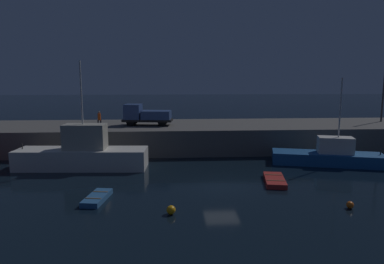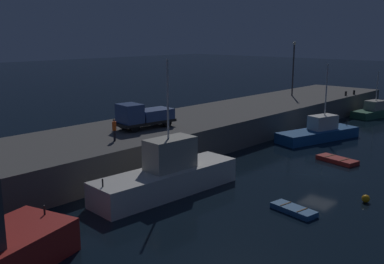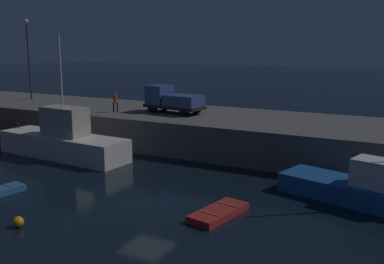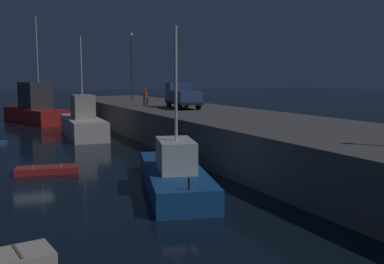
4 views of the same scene
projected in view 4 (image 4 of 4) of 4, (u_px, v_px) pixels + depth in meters
name	position (u px, v px, depth m)	size (l,w,h in m)	color
ground_plane	(32.00, 161.00, 29.00)	(320.00, 320.00, 0.00)	black
pier_quay	(222.00, 130.00, 34.99)	(73.52, 10.38, 2.70)	#5B5956
fishing_trawler_red	(36.00, 109.00, 54.10)	(12.87, 6.89, 12.73)	red
fishing_boat_white	(174.00, 173.00, 21.69)	(10.11, 5.21, 7.89)	#195193
fishing_boat_orange	(83.00, 123.00, 41.49)	(11.39, 3.64, 9.30)	silver
dinghy_red_small	(47.00, 170.00, 25.49)	(2.08, 3.72, 0.40)	#B22823
lamp_post_west	(132.00, 61.00, 56.77)	(0.44, 0.44, 8.53)	#38383D
utility_truck	(182.00, 96.00, 40.21)	(5.62, 2.74, 2.33)	black
dockworker	(146.00, 96.00, 43.59)	(0.45, 0.45, 1.76)	black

